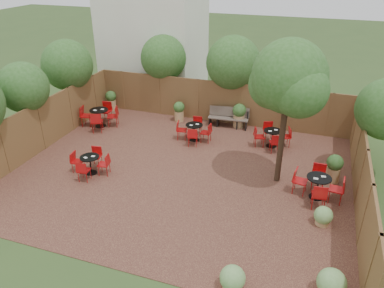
% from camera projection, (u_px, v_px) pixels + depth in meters
% --- Properties ---
extents(ground, '(80.00, 80.00, 0.00)m').
position_uv_depth(ground, '(181.00, 173.00, 13.87)').
color(ground, '#354F23').
rests_on(ground, ground).
extents(courtyard_paving, '(12.00, 10.00, 0.02)m').
position_uv_depth(courtyard_paving, '(181.00, 173.00, 13.87)').
color(courtyard_paving, '#391917').
rests_on(courtyard_paving, ground).
extents(fence_back, '(12.00, 0.08, 2.00)m').
position_uv_depth(fence_back, '(218.00, 102.00, 17.63)').
color(fence_back, brown).
rests_on(fence_back, ground).
extents(fence_left, '(0.08, 10.00, 2.00)m').
position_uv_depth(fence_left, '(41.00, 126.00, 15.15)').
color(fence_left, brown).
rests_on(fence_left, ground).
extents(fence_right, '(0.08, 10.00, 2.00)m').
position_uv_depth(fence_right, '(361.00, 178.00, 11.68)').
color(fence_right, brown).
rests_on(fence_right, ground).
extents(neighbour_building, '(5.00, 4.00, 8.00)m').
position_uv_depth(neighbour_building, '(153.00, 21.00, 20.10)').
color(neighbour_building, silver).
rests_on(neighbour_building, ground).
extents(overhang_foliage, '(15.60, 10.61, 2.52)m').
position_uv_depth(overhang_foliage, '(152.00, 77.00, 15.52)').
color(overhang_foliage, '#29551B').
rests_on(overhang_foliage, ground).
extents(courtyard_tree, '(2.59, 2.49, 4.99)m').
position_uv_depth(courtyard_tree, '(288.00, 81.00, 11.75)').
color(courtyard_tree, black).
rests_on(courtyard_tree, courtyard_paving).
extents(park_bench_left, '(1.47, 0.60, 0.89)m').
position_uv_depth(park_bench_left, '(224.00, 116.00, 17.43)').
color(park_bench_left, brown).
rests_on(park_bench_left, courtyard_paving).
extents(park_bench_right, '(1.51, 0.60, 0.91)m').
position_uv_depth(park_bench_right, '(233.00, 117.00, 17.31)').
color(park_bench_right, brown).
rests_on(park_bench_right, courtyard_paving).
extents(bistro_tables, '(11.44, 5.79, 0.95)m').
position_uv_depth(bistro_tables, '(188.00, 142.00, 15.10)').
color(bistro_tables, black).
rests_on(bistro_tables, courtyard_paving).
extents(planters, '(11.37, 4.10, 1.12)m').
position_uv_depth(planters, '(213.00, 120.00, 16.75)').
color(planters, tan).
rests_on(planters, courtyard_paving).
extents(low_shrubs, '(2.87, 3.84, 0.74)m').
position_uv_depth(low_shrubs, '(298.00, 264.00, 9.35)').
color(low_shrubs, tan).
rests_on(low_shrubs, courtyard_paving).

